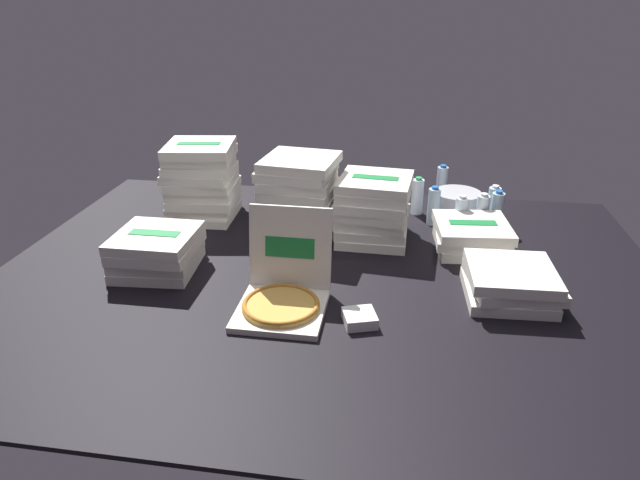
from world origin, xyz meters
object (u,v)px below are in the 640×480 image
pizza_stack_center_near (300,197)px  water_bottle_1 (417,196)px  pizza_stack_right_mid (202,181)px  water_bottle_5 (461,216)px  pizza_stack_right_near (511,282)px  ice_bucket (457,203)px  pizza_stack_right_far (472,236)px  napkin_pile (360,318)px  water_bottle_3 (493,205)px  water_bottle_0 (434,206)px  pizza_stack_left_far (157,251)px  pizza_stack_left_mid (373,209)px  water_bottle_4 (482,214)px  water_bottle_6 (497,211)px  open_pizza_box (284,290)px  water_bottle_2 (442,183)px

pizza_stack_center_near → water_bottle_1: (0.64, 0.42, -0.11)m
pizza_stack_right_mid → pizza_stack_center_near: pizza_stack_right_mid is taller
pizza_stack_right_mid → water_bottle_5: (1.49, -0.03, -0.11)m
pizza_stack_right_near → ice_bucket: size_ratio=1.52×
pizza_stack_right_far → napkin_pile: bearing=-123.0°
pizza_stack_right_far → water_bottle_3: water_bottle_3 is taller
water_bottle_1 → water_bottle_0: bearing=-58.9°
napkin_pile → pizza_stack_left_far: bearing=162.4°
pizza_stack_left_mid → water_bottle_5: (0.48, 0.13, -0.06)m
pizza_stack_right_mid → water_bottle_1: pizza_stack_right_mid is taller
pizza_stack_left_mid → water_bottle_3: pizza_stack_left_mid is taller
pizza_stack_right_mid → water_bottle_4: 1.61m
water_bottle_1 → napkin_pile: water_bottle_1 is taller
pizza_stack_right_far → water_bottle_3: bearing=68.5°
pizza_stack_left_far → water_bottle_6: water_bottle_6 is taller
pizza_stack_left_mid → water_bottle_3: bearing=25.9°
open_pizza_box → water_bottle_5: size_ratio=1.94×
pizza_stack_left_far → water_bottle_2: (1.40, 1.20, 0.01)m
open_pizza_box → pizza_stack_right_far: bearing=39.7°
ice_bucket → water_bottle_2: 0.27m
ice_bucket → water_bottle_4: (0.12, -0.24, 0.04)m
water_bottle_1 → pizza_stack_right_mid: bearing=-169.1°
pizza_stack_right_mid → water_bottle_5: size_ratio=1.97×
pizza_stack_center_near → pizza_stack_left_far: bearing=-140.0°
pizza_stack_right_far → napkin_pile: (-0.52, -0.80, -0.05)m
pizza_stack_left_far → pizza_stack_right_near: bearing=-0.3°
pizza_stack_right_far → water_bottle_5: 0.19m
pizza_stack_left_mid → pizza_stack_right_far: bearing=-5.7°
pizza_stack_center_near → pizza_stack_right_near: pizza_stack_center_near is taller
ice_bucket → water_bottle_1: bearing=-175.9°
pizza_stack_left_far → open_pizza_box: bearing=-19.0°
open_pizza_box → pizza_stack_right_mid: pizza_stack_right_mid is taller
pizza_stack_left_far → water_bottle_5: 1.62m
water_bottle_3 → water_bottle_6: (0.01, -0.09, 0.00)m
pizza_stack_center_near → water_bottle_0: (0.73, 0.27, -0.11)m
pizza_stack_right_mid → pizza_stack_left_far: pizza_stack_right_mid is taller
pizza_stack_right_far → water_bottle_1: bearing=121.6°
water_bottle_2 → water_bottle_4: same height
napkin_pile → pizza_stack_right_near: bearing=26.1°
water_bottle_4 → water_bottle_5: bearing=-157.1°
water_bottle_3 → ice_bucket: bearing=153.9°
pizza_stack_right_far → water_bottle_0: (-0.19, 0.31, 0.03)m
pizza_stack_left_mid → water_bottle_0: pizza_stack_left_mid is taller
pizza_stack_right_mid → water_bottle_2: bearing=19.9°
open_pizza_box → pizza_stack_right_mid: size_ratio=0.99×
water_bottle_2 → napkin_pile: bearing=-104.3°
water_bottle_1 → napkin_pile: (-0.23, -1.25, -0.08)m
pizza_stack_right_near → water_bottle_3: bearing=88.2°
water_bottle_1 → water_bottle_5: size_ratio=1.00×
open_pizza_box → water_bottle_1: bearing=63.9°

